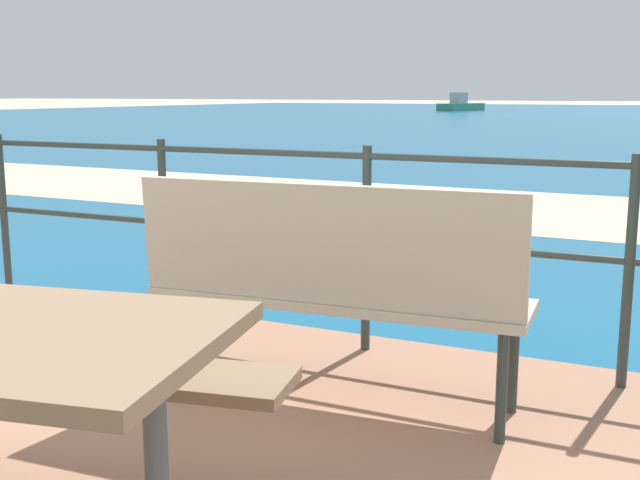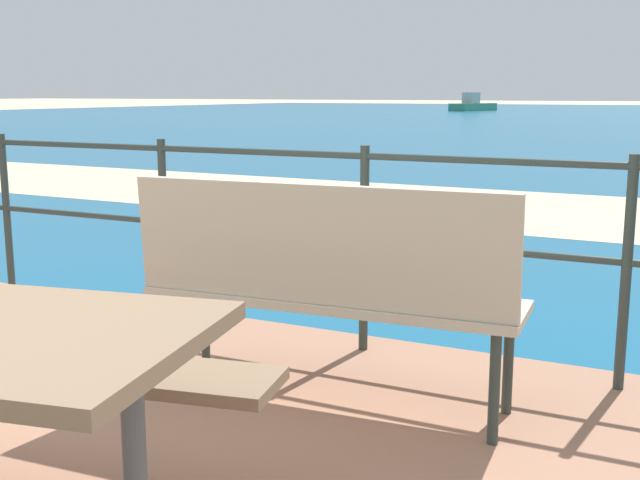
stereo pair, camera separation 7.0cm
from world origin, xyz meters
name	(u,v)px [view 2 (the right image)]	position (x,y,z in m)	size (l,w,h in m)	color
beach_strip	(505,209)	(0.00, 7.82, 0.01)	(54.00, 3.28, 0.01)	beige
park_bench	(324,277)	(0.75, 1.63, 0.60)	(1.54, 0.51, 0.91)	#BCAD93
railing_fence	(257,215)	(0.00, 2.39, 0.68)	(5.94, 0.04, 1.00)	#2D3833
boat_near	(473,105)	(-13.23, 54.05, 0.38)	(2.41, 4.90, 1.25)	#338466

